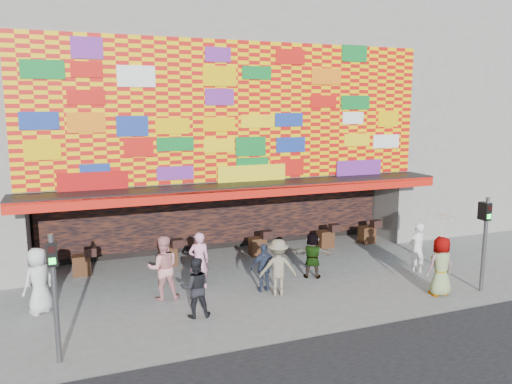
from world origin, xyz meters
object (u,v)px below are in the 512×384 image
at_px(signal_right, 485,234).
at_px(ped_d, 278,267).
at_px(ped_i, 163,268).
at_px(ped_f, 312,255).
at_px(ped_c, 195,287).
at_px(ped_b, 199,260).
at_px(ped_h, 417,248).
at_px(parasol, 443,227).
at_px(ped_e, 264,268).
at_px(ped_a, 39,281).
at_px(ped_g, 441,266).
at_px(signal_left, 54,284).

xyz_separation_m(signal_right, ped_d, (-6.12, 1.99, -0.98)).
height_order(ped_d, ped_i, ped_i).
xyz_separation_m(ped_d, ped_f, (1.73, 1.05, -0.10)).
bearing_deg(ped_c, ped_b, -98.82).
distance_m(ped_h, parasol, 2.41).
height_order(ped_e, ped_h, ped_h).
bearing_deg(ped_b, ped_d, 148.04).
bearing_deg(ped_a, ped_b, 143.95).
relative_size(ped_h, ped_i, 0.92).
height_order(signal_right, ped_h, signal_right).
xyz_separation_m(signal_right, ped_a, (-12.90, 3.16, -0.92)).
height_order(ped_d, ped_h, ped_h).
bearing_deg(ped_d, signal_right, 178.12).
bearing_deg(ped_h, ped_g, 62.16).
xyz_separation_m(ped_d, parasol, (4.65, -1.79, 1.27)).
bearing_deg(ped_i, ped_c, 116.24).
bearing_deg(signal_right, ped_c, 171.49).
height_order(ped_c, ped_e, ped_c).
bearing_deg(signal_right, ped_f, 145.32).
xyz_separation_m(signal_right, parasol, (-1.47, 0.20, 0.29)).
bearing_deg(ped_a, ped_c, 116.02).
height_order(signal_left, ped_i, signal_left).
height_order(ped_e, ped_i, ped_i).
height_order(signal_left, ped_f, signal_left).
height_order(ped_d, ped_e, ped_d).
xyz_separation_m(signal_left, ped_i, (2.94, 2.94, -0.89)).
bearing_deg(ped_e, ped_b, -27.92).
bearing_deg(ped_c, ped_f, -150.68).
xyz_separation_m(ped_f, ped_g, (2.92, -2.84, 0.14)).
height_order(ped_b, ped_g, ped_g).
distance_m(ped_d, ped_i, 3.48).
height_order(ped_c, ped_h, ped_h).
bearing_deg(ped_f, ped_g, 163.90).
xyz_separation_m(ped_g, parasol, (-0.00, 0.00, 1.22)).
distance_m(ped_g, ped_i, 8.45).
relative_size(ped_i, parasol, 1.05).
bearing_deg(ped_g, ped_h, -108.80).
relative_size(ped_a, ped_h, 1.05).
xyz_separation_m(ped_c, ped_e, (2.49, 1.11, -0.08)).
relative_size(ped_a, ped_f, 1.20).
relative_size(ped_b, parasol, 0.99).
xyz_separation_m(ped_c, ped_f, (4.49, 1.71, -0.06)).
xyz_separation_m(ped_i, parasol, (7.99, -2.73, 1.17)).
xyz_separation_m(signal_left, ped_g, (10.93, 0.20, -0.94)).
relative_size(ped_c, ped_f, 1.08).
bearing_deg(ped_f, ped_i, 29.23).
bearing_deg(signal_right, ped_b, 157.28).
height_order(ped_f, parasol, parasol).
xyz_separation_m(ped_b, parasol, (6.75, -3.24, 1.23)).
height_order(signal_right, parasol, signal_right).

